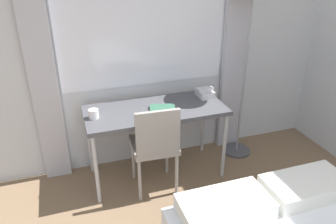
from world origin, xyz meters
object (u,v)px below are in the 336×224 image
(telephone, at_px, (205,93))
(mug, at_px, (94,114))
(desk_chair, at_px, (155,143))
(book, at_px, (162,108))
(desk, at_px, (156,114))

(telephone, xyz_separation_m, mug, (-1.11, -0.12, -0.00))
(desk_chair, xyz_separation_m, book, (0.13, 0.20, 0.23))
(desk_chair, height_order, mug, desk_chair)
(mug, bearing_deg, desk, 1.56)
(desk, height_order, mug, mug)
(desk_chair, height_order, telephone, desk_chair)
(desk_chair, distance_m, mug, 0.60)
(mug, bearing_deg, telephone, 6.12)
(desk, bearing_deg, desk_chair, -108.38)
(desk_chair, bearing_deg, mug, 158.29)
(desk, distance_m, mug, 0.57)
(desk, distance_m, telephone, 0.57)
(desk, relative_size, mug, 15.12)
(desk_chair, height_order, book, desk_chair)
(desk_chair, distance_m, telephone, 0.76)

